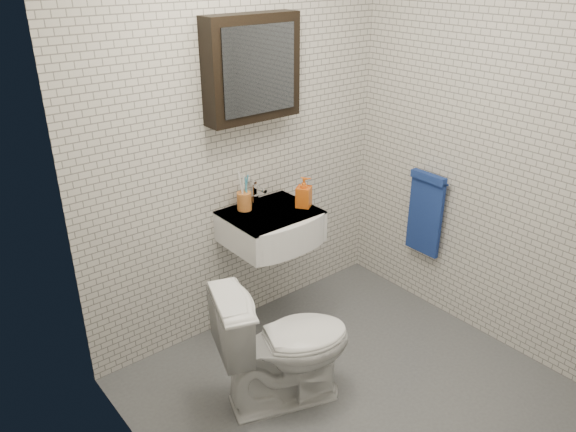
{
  "coord_description": "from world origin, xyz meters",
  "views": [
    {
      "loc": [
        -1.85,
        -1.74,
        2.29
      ],
      "look_at": [
        -0.07,
        0.45,
        0.97
      ],
      "focal_mm": 35.0,
      "sensor_mm": 36.0,
      "label": 1
    }
  ],
  "objects": [
    {
      "name": "faucet",
      "position": [
        0.05,
        0.93,
        0.92
      ],
      "size": [
        0.06,
        0.2,
        0.15
      ],
      "color": "silver",
      "rests_on": "washbasin"
    },
    {
      "name": "toilet",
      "position": [
        -0.31,
        0.19,
        0.37
      ],
      "size": [
        0.83,
        0.64,
        0.75
      ],
      "primitive_type": "imported",
      "rotation": [
        0.0,
        0.0,
        1.23
      ],
      "color": "white",
      "rests_on": "ground"
    },
    {
      "name": "ground",
      "position": [
        0.0,
        0.0,
        0.01
      ],
      "size": [
        2.2,
        2.0,
        0.01
      ],
      "primitive_type": "cube",
      "color": "#4D5155",
      "rests_on": "ground"
    },
    {
      "name": "room_shell",
      "position": [
        0.0,
        0.0,
        1.47
      ],
      "size": [
        2.22,
        2.02,
        2.51
      ],
      "color": "silver",
      "rests_on": "ground"
    },
    {
      "name": "soap_bottle",
      "position": [
        0.26,
        0.71,
        0.95
      ],
      "size": [
        0.12,
        0.12,
        0.2
      ],
      "primitive_type": "imported",
      "rotation": [
        0.0,
        0.0,
        0.6
      ],
      "color": "orange",
      "rests_on": "washbasin"
    },
    {
      "name": "towel_rail",
      "position": [
        1.04,
        0.35,
        0.72
      ],
      "size": [
        0.09,
        0.3,
        0.58
      ],
      "color": "silver",
      "rests_on": "room_shell"
    },
    {
      "name": "washbasin",
      "position": [
        0.05,
        0.73,
        0.76
      ],
      "size": [
        0.55,
        0.5,
        0.2
      ],
      "color": "white",
      "rests_on": "room_shell"
    },
    {
      "name": "mirror_cabinet",
      "position": [
        0.05,
        0.93,
        1.7
      ],
      "size": [
        0.6,
        0.15,
        0.6
      ],
      "color": "black",
      "rests_on": "room_shell"
    },
    {
      "name": "toothbrush_cup",
      "position": [
        -0.05,
        0.9,
        0.91
      ],
      "size": [
        0.1,
        0.1,
        0.25
      ],
      "rotation": [
        0.0,
        0.0,
        -0.08
      ],
      "color": "#BD6C2F",
      "rests_on": "washbasin"
    }
  ]
}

